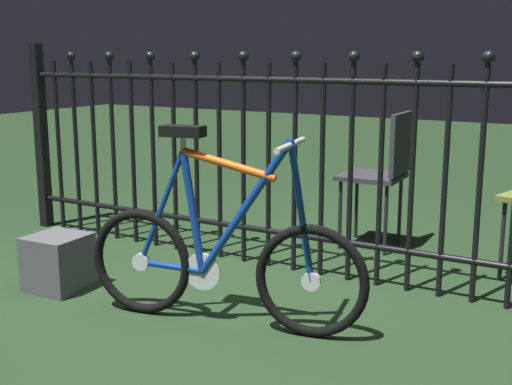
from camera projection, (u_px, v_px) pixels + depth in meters
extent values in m
plane|color=#1E351C|center=(226.00, 305.00, 3.34)|extent=(20.00, 20.00, 0.00)
cylinder|color=black|center=(42.00, 145.00, 4.77)|extent=(0.03, 0.03, 1.19)
sphere|color=black|center=(36.00, 56.00, 4.64)|extent=(0.06, 0.06, 0.06)
cylinder|color=black|center=(59.00, 147.00, 4.69)|extent=(0.03, 0.03, 1.19)
cylinder|color=black|center=(76.00, 149.00, 4.60)|extent=(0.03, 0.03, 1.19)
sphere|color=black|center=(71.00, 56.00, 4.48)|extent=(0.06, 0.06, 0.06)
cylinder|color=black|center=(95.00, 150.00, 4.52)|extent=(0.03, 0.03, 1.19)
cylinder|color=black|center=(113.00, 152.00, 4.44)|extent=(0.03, 0.03, 1.19)
sphere|color=black|center=(109.00, 56.00, 4.31)|extent=(0.06, 0.06, 0.06)
cylinder|color=black|center=(133.00, 154.00, 4.35)|extent=(0.03, 0.03, 1.19)
cylinder|color=black|center=(153.00, 156.00, 4.27)|extent=(0.03, 0.03, 1.19)
sphere|color=black|center=(150.00, 56.00, 4.14)|extent=(0.06, 0.06, 0.06)
cylinder|color=black|center=(175.00, 158.00, 4.19)|extent=(0.03, 0.03, 1.19)
cylinder|color=black|center=(197.00, 160.00, 4.10)|extent=(0.03, 0.03, 1.19)
sphere|color=black|center=(195.00, 56.00, 3.97)|extent=(0.06, 0.06, 0.06)
cylinder|color=black|center=(220.00, 162.00, 4.02)|extent=(0.03, 0.03, 1.19)
cylinder|color=black|center=(243.00, 165.00, 3.93)|extent=(0.03, 0.03, 1.19)
sphere|color=black|center=(243.00, 57.00, 3.81)|extent=(0.06, 0.06, 0.06)
cylinder|color=black|center=(268.00, 167.00, 3.85)|extent=(0.03, 0.03, 1.19)
cylinder|color=black|center=(295.00, 170.00, 3.77)|extent=(0.03, 0.03, 1.19)
sphere|color=black|center=(296.00, 57.00, 3.64)|extent=(0.06, 0.06, 0.06)
cylinder|color=black|center=(322.00, 172.00, 3.68)|extent=(0.03, 0.03, 1.19)
cylinder|color=black|center=(350.00, 175.00, 3.60)|extent=(0.03, 0.03, 1.19)
sphere|color=black|center=(354.00, 57.00, 3.47)|extent=(0.06, 0.06, 0.06)
cylinder|color=black|center=(380.00, 178.00, 3.51)|extent=(0.03, 0.03, 1.19)
cylinder|color=black|center=(412.00, 181.00, 3.43)|extent=(0.03, 0.03, 1.19)
sphere|color=black|center=(418.00, 57.00, 3.30)|extent=(0.06, 0.06, 0.06)
cylinder|color=black|center=(445.00, 184.00, 3.35)|extent=(0.03, 0.03, 1.19)
cylinder|color=black|center=(479.00, 187.00, 3.26)|extent=(0.03, 0.03, 1.19)
sphere|color=black|center=(489.00, 57.00, 3.13)|extent=(0.06, 0.06, 0.06)
cylinder|color=black|center=(288.00, 234.00, 3.86)|extent=(4.00, 0.04, 0.04)
cylinder|color=black|center=(289.00, 80.00, 3.68)|extent=(4.00, 0.04, 0.04)
cube|color=black|center=(41.00, 137.00, 4.76)|extent=(0.07, 0.07, 1.31)
torus|color=black|center=(141.00, 262.00, 3.20)|extent=(0.52, 0.14, 0.52)
cylinder|color=silver|center=(141.00, 262.00, 3.20)|extent=(0.09, 0.05, 0.09)
torus|color=black|center=(311.00, 281.00, 2.92)|extent=(0.52, 0.14, 0.52)
cylinder|color=silver|center=(311.00, 281.00, 2.92)|extent=(0.09, 0.05, 0.09)
cylinder|color=navy|center=(244.00, 209.00, 2.96)|extent=(0.45, 0.12, 0.65)
cylinder|color=#EA5914|center=(228.00, 164.00, 2.94)|extent=(0.45, 0.12, 0.14)
cylinder|color=navy|center=(193.00, 212.00, 3.05)|extent=(0.12, 0.06, 0.57)
cylinder|color=navy|center=(171.00, 267.00, 3.14)|extent=(0.32, 0.09, 0.04)
cylinder|color=navy|center=(162.00, 208.00, 3.10)|extent=(0.26, 0.07, 0.56)
cylinder|color=navy|center=(301.00, 212.00, 2.87)|extent=(0.13, 0.06, 0.62)
cylinder|color=silver|center=(291.00, 143.00, 2.83)|extent=(0.03, 0.03, 0.02)
cylinder|color=silver|center=(291.00, 145.00, 2.83)|extent=(0.10, 0.40, 0.03)
cylinder|color=silver|center=(183.00, 143.00, 3.00)|extent=(0.03, 0.03, 0.07)
cube|color=black|center=(183.00, 131.00, 2.99)|extent=(0.21, 0.13, 0.05)
cylinder|color=silver|center=(202.00, 271.00, 3.09)|extent=(0.18, 0.05, 0.18)
cylinder|color=black|center=(340.00, 215.00, 4.27)|extent=(0.02, 0.02, 0.45)
cylinder|color=black|center=(356.00, 206.00, 4.53)|extent=(0.02, 0.02, 0.45)
cylinder|color=black|center=(386.00, 220.00, 4.13)|extent=(0.02, 0.02, 0.45)
cylinder|color=black|center=(400.00, 210.00, 4.39)|extent=(0.02, 0.02, 0.45)
cube|color=#2D2D33|center=(372.00, 176.00, 4.28)|extent=(0.39, 0.39, 0.03)
cube|color=#2D2D33|center=(401.00, 144.00, 4.15)|extent=(0.04, 0.36, 0.39)
cylinder|color=black|center=(502.00, 241.00, 3.67)|extent=(0.02, 0.02, 0.45)
cube|color=#4C4C51|center=(58.00, 262.00, 3.55)|extent=(0.30, 0.30, 0.30)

